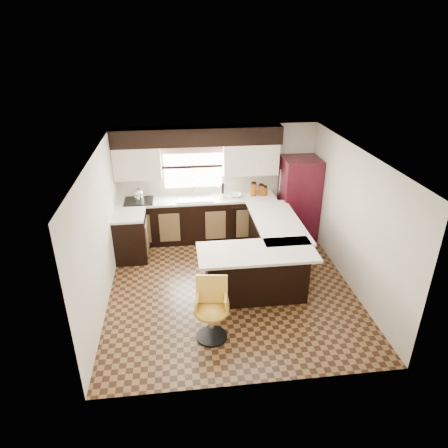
{
  "coord_description": "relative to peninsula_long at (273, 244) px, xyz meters",
  "views": [
    {
      "loc": [
        -0.84,
        -5.85,
        4.07
      ],
      "look_at": [
        -0.06,
        0.45,
        1.02
      ],
      "focal_mm": 32.0,
      "sensor_mm": 36.0,
      "label": 1
    }
  ],
  "objects": [
    {
      "name": "peninsula_return",
      "position": [
        -0.53,
        -0.97,
        0.0
      ],
      "size": [
        1.65,
        0.6,
        0.9
      ],
      "primitive_type": "cube",
      "color": "black",
      "rests_on": "floor"
    },
    {
      "name": "wall_front",
      "position": [
        -0.9,
        -2.83,
        0.75
      ],
      "size": [
        4.4,
        0.0,
        4.4
      ],
      "primitive_type": "plane",
      "rotation": [
        -1.57,
        0.0,
        0.0
      ],
      "color": "beige",
      "rests_on": "floor"
    },
    {
      "name": "kettle",
      "position": [
        -2.54,
        1.26,
        0.65
      ],
      "size": [
        0.2,
        0.2,
        0.26
      ],
      "primitive_type": null,
      "color": "silver",
      "rests_on": "cooktop"
    },
    {
      "name": "upper_cab_left",
      "position": [
        -2.52,
        1.4,
        1.27
      ],
      "size": [
        0.94,
        0.35,
        0.64
      ],
      "primitive_type": "cube",
      "color": "beige",
      "rests_on": "wall_back"
    },
    {
      "name": "window_pane",
      "position": [
        -1.4,
        1.56,
        1.1
      ],
      "size": [
        1.2,
        0.02,
        0.9
      ],
      "primitive_type": "cube",
      "color": "white",
      "rests_on": "wall_back"
    },
    {
      "name": "mixing_bowl",
      "position": [
        -0.54,
        1.28,
        0.53
      ],
      "size": [
        0.29,
        0.29,
        0.06
      ],
      "primitive_type": "imported",
      "rotation": [
        0.0,
        0.0,
        -0.11
      ],
      "color": "white",
      "rests_on": "counter_back"
    },
    {
      "name": "counter_left",
      "position": [
        -2.7,
        0.62,
        0.47
      ],
      "size": [
        0.6,
        0.7,
        0.04
      ],
      "primitive_type": "cube",
      "color": "silver",
      "rests_on": "base_cab_left"
    },
    {
      "name": "base_cab_left",
      "position": [
        -2.7,
        0.62,
        0.0
      ],
      "size": [
        0.6,
        0.7,
        0.9
      ],
      "primitive_type": "cube",
      "color": "black",
      "rests_on": "floor"
    },
    {
      "name": "peninsula_long",
      "position": [
        0.0,
        0.0,
        0.0
      ],
      "size": [
        0.6,
        1.95,
        0.9
      ],
      "primitive_type": "cube",
      "color": "black",
      "rests_on": "floor"
    },
    {
      "name": "valance",
      "position": [
        -1.4,
        1.52,
        1.49
      ],
      "size": [
        1.3,
        0.06,
        0.18
      ],
      "primitive_type": "cube",
      "color": "#D19B93",
      "rests_on": "wall_back"
    },
    {
      "name": "dishwasher",
      "position": [
        -0.35,
        0.99,
        -0.02
      ],
      "size": [
        0.58,
        0.03,
        0.78
      ],
      "primitive_type": "cube",
      "color": "black",
      "rests_on": "floor"
    },
    {
      "name": "cooktop",
      "position": [
        -2.55,
        1.25,
        0.51
      ],
      "size": [
        0.58,
        0.5,
        0.02
      ],
      "primitive_type": "cube",
      "color": "black",
      "rests_on": "counter_back"
    },
    {
      "name": "wall_back",
      "position": [
        -0.9,
        1.58,
        0.75
      ],
      "size": [
        4.4,
        0.0,
        4.4
      ],
      "primitive_type": "plane",
      "rotation": [
        1.57,
        0.0,
        0.0
      ],
      "color": "beige",
      "rests_on": "floor"
    },
    {
      "name": "canister_large",
      "position": [
        -0.15,
        1.3,
        0.63
      ],
      "size": [
        0.13,
        0.13,
        0.27
      ],
      "primitive_type": "cylinder",
      "color": "#7B3C0B",
      "rests_on": "counter_back"
    },
    {
      "name": "canister_small",
      "position": [
        0.08,
        1.3,
        0.59
      ],
      "size": [
        0.12,
        0.12,
        0.18
      ],
      "primitive_type": "cylinder",
      "color": "#7B3C0B",
      "rests_on": "counter_back"
    },
    {
      "name": "counter_pen_return",
      "position": [
        -0.55,
        -1.06,
        0.47
      ],
      "size": [
        1.89,
        0.84,
        0.04
      ],
      "primitive_type": "cube",
      "color": "silver",
      "rests_on": "peninsula_return"
    },
    {
      "name": "wall_left",
      "position": [
        -3.0,
        -0.62,
        0.75
      ],
      "size": [
        0.0,
        4.4,
        4.4
      ],
      "primitive_type": "plane",
      "rotation": [
        1.57,
        0.0,
        1.57
      ],
      "color": "beige",
      "rests_on": "floor"
    },
    {
      "name": "bar_chair",
      "position": [
        -1.35,
        -1.89,
        0.02
      ],
      "size": [
        0.56,
        0.56,
        0.94
      ],
      "primitive_type": null,
      "rotation": [
        0.0,
        0.0,
        -0.13
      ],
      "color": "gold",
      "rests_on": "floor"
    },
    {
      "name": "counter_pen_long",
      "position": [
        0.05,
        0.0,
        0.47
      ],
      "size": [
        0.84,
        1.95,
        0.04
      ],
      "primitive_type": "cube",
      "color": "silver",
      "rests_on": "peninsula_long"
    },
    {
      "name": "percolator",
      "position": [
        -0.81,
        1.28,
        0.63
      ],
      "size": [
        0.13,
        0.13,
        0.28
      ],
      "primitive_type": "cylinder",
      "color": "silver",
      "rests_on": "counter_back"
    },
    {
      "name": "canister_med",
      "position": [
        0.02,
        1.3,
        0.61
      ],
      "size": [
        0.13,
        0.13,
        0.22
      ],
      "primitive_type": "cylinder",
      "color": "#7B3C0B",
      "rests_on": "counter_back"
    },
    {
      "name": "base_cab_back",
      "position": [
        -1.35,
        1.28,
        0.0
      ],
      "size": [
        3.3,
        0.6,
        0.9
      ],
      "primitive_type": "cube",
      "color": "black",
      "rests_on": "floor"
    },
    {
      "name": "wall_right",
      "position": [
        1.2,
        -0.62,
        0.75
      ],
      "size": [
        0.0,
        4.4,
        4.4
      ],
      "primitive_type": "plane",
      "rotation": [
        1.57,
        0.0,
        -1.57
      ],
      "color": "beige",
      "rests_on": "floor"
    },
    {
      "name": "sink",
      "position": [
        -1.4,
        1.25,
        0.51
      ],
      "size": [
        0.75,
        0.45,
        0.03
      ],
      "primitive_type": "cube",
      "color": "#B2B2B7",
      "rests_on": "counter_back"
    },
    {
      "name": "upper_cab_right",
      "position": [
        -0.22,
        1.4,
        1.27
      ],
      "size": [
        1.14,
        0.35,
        0.64
      ],
      "primitive_type": "cube",
      "color": "beige",
      "rests_on": "wall_back"
    },
    {
      "name": "ceiling",
      "position": [
        -0.9,
        -0.62,
        1.95
      ],
      "size": [
        4.4,
        4.4,
        0.0
      ],
      "primitive_type": "plane",
      "rotation": [
        3.14,
        0.0,
        0.0
      ],
      "color": "silver",
      "rests_on": "wall_back"
    },
    {
      "name": "soffit",
      "position": [
        -1.3,
        1.4,
        1.77
      ],
      "size": [
        3.4,
        0.35,
        0.36
      ],
      "primitive_type": "cube",
      "color": "black",
      "rests_on": "wall_back"
    },
    {
      "name": "refrigerator",
      "position": [
        0.8,
        1.15,
        0.43
      ],
      "size": [
        0.76,
        0.73,
        1.77
      ],
      "primitive_type": "cube",
      "color": "#3B0915",
      "rests_on": "floor"
    },
    {
      "name": "counter_back",
      "position": [
        -1.35,
        1.28,
        0.47
      ],
      "size": [
        3.3,
        0.6,
        0.04
      ],
      "primitive_type": "cube",
      "color": "silver",
      "rests_on": "base_cab_back"
    },
    {
      "name": "floor",
      "position": [
        -0.9,
        -0.62,
        -0.45
      ],
      "size": [
        4.4,
        4.4,
        0.0
      ],
      "primitive_type": "plane",
      "color": "#49301A",
      "rests_on": "ground"
    }
  ]
}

